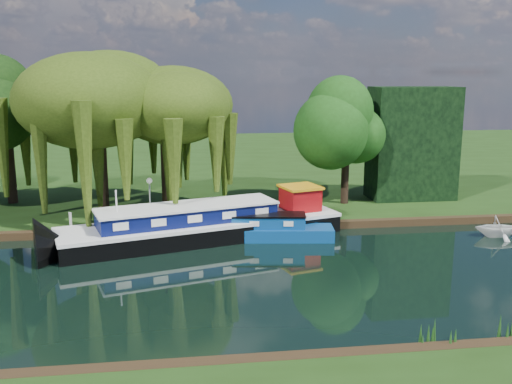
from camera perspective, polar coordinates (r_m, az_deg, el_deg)
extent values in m
plane|color=black|center=(26.76, -12.59, -9.09)|extent=(120.00, 120.00, 0.00)
cube|color=black|center=(59.68, -9.89, 2.83)|extent=(120.00, 52.00, 0.45)
cube|color=black|center=(33.08, -5.29, -4.03)|extent=(16.54, 7.95, 1.08)
cube|color=silver|center=(32.91, -5.31, -2.97)|extent=(16.65, 8.05, 0.20)
cube|color=#091146|center=(32.52, -6.83, -2.22)|extent=(10.36, 5.28, 0.85)
cube|color=silver|center=(32.40, -6.85, -1.39)|extent=(10.58, 5.50, 0.11)
cube|color=maroon|center=(35.15, 4.44, -0.69)|extent=(2.45, 2.45, 1.35)
cube|color=#C7870E|center=(34.99, 4.46, 0.51)|extent=(2.73, 2.73, 0.14)
cylinder|color=silver|center=(31.49, -13.76, -1.73)|extent=(0.09, 0.09, 2.16)
cube|color=navy|center=(32.98, -1.84, -4.21)|extent=(11.13, 3.25, 0.82)
cube|color=navy|center=(32.78, -1.85, -2.95)|extent=(7.80, 2.36, 0.69)
cube|color=black|center=(32.69, -1.86, -2.29)|extent=(7.90, 2.47, 0.09)
cube|color=silver|center=(32.31, -7.01, -3.19)|extent=(0.55, 0.12, 0.29)
cube|color=silver|center=(32.14, -3.60, -3.20)|extent=(0.55, 0.12, 0.29)
cube|color=silver|center=(32.08, -0.17, -3.21)|extent=(0.55, 0.12, 0.29)
cube|color=silver|center=(32.13, 3.26, -3.20)|extent=(0.55, 0.12, 0.29)
imported|color=silver|center=(36.39, 22.94, -4.12)|extent=(2.88, 2.57, 1.38)
cylinder|color=black|center=(38.08, -15.16, 2.33)|extent=(0.76, 0.76, 5.89)
ellipsoid|color=#2A3D0D|center=(37.64, -15.51, 8.74)|extent=(8.23, 8.23, 5.32)
cylinder|color=black|center=(37.11, -8.91, 1.76)|extent=(0.72, 0.72, 5.13)
ellipsoid|color=#2A3D0D|center=(36.65, -9.10, 7.47)|extent=(7.00, 7.00, 4.52)
cylinder|color=black|center=(43.00, -23.49, 3.75)|extent=(0.73, 0.73, 7.29)
ellipsoid|color=black|center=(42.73, -23.82, 7.71)|extent=(5.83, 5.83, 5.83)
cylinder|color=black|center=(39.96, 8.94, 2.93)|extent=(0.55, 0.55, 5.75)
ellipsoid|color=#173D0F|center=(39.67, 9.05, 6.29)|extent=(4.60, 4.60, 4.60)
cube|color=black|center=(42.56, 15.35, 4.73)|extent=(6.00, 3.00, 8.00)
cylinder|color=silver|center=(36.34, -10.54, -0.87)|extent=(0.10, 0.10, 2.20)
sphere|color=white|center=(36.08, -10.62, 1.12)|extent=(0.36, 0.36, 0.36)
cylinder|color=silver|center=(34.99, -18.06, -2.77)|extent=(0.16, 0.16, 1.00)
cylinder|color=silver|center=(34.38, -6.51, -2.50)|extent=(0.16, 0.16, 1.00)
cylinder|color=silver|center=(34.99, 3.37, -2.19)|extent=(0.16, 0.16, 1.00)
cone|color=#174211|center=(21.16, 17.43, -13.56)|extent=(1.20, 1.20, 1.10)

